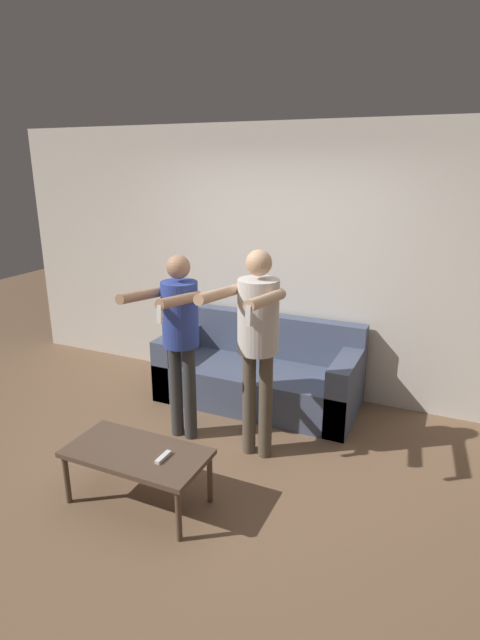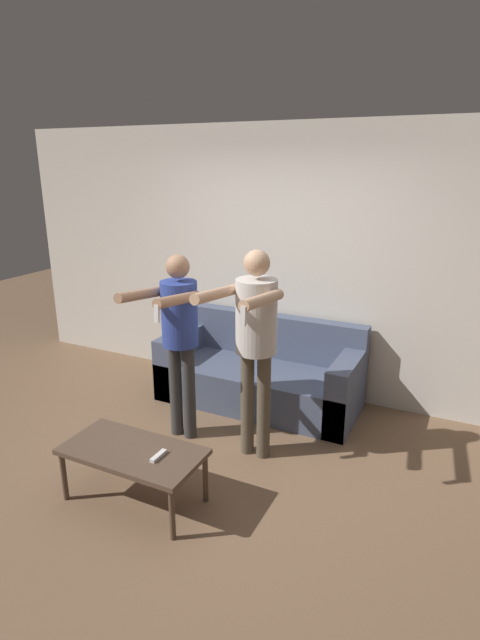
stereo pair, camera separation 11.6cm
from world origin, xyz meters
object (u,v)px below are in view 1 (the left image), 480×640
object	(u,v)px
coffee_table	(137,456)
remote_on_table	(163,457)
person_standing_left	(179,328)
person_standing_right	(257,332)
couch	(260,375)

from	to	relation	value
coffee_table	remote_on_table	world-z (taller)	remote_on_table
person_standing_left	person_standing_right	bearing A→B (deg)	-0.12
person_standing_left	couch	bearing A→B (deg)	69.48
couch	person_standing_right	world-z (taller)	person_standing_right
person_standing_left	person_standing_right	size ratio (longest dim) A/B	0.95
coffee_table	remote_on_table	xyz separation A→B (m)	(0.22, -0.00, 0.05)
person_standing_right	coffee_table	size ratio (longest dim) A/B	1.72
remote_on_table	coffee_table	bearing A→B (deg)	179.05
person_standing_left	coffee_table	xyz separation A→B (m)	(0.17, -0.90, -0.64)
couch	person_standing_left	distance (m)	1.24
coffee_table	remote_on_table	size ratio (longest dim) A/B	6.62
person_standing_right	coffee_table	world-z (taller)	person_standing_right
person_standing_right	remote_on_table	world-z (taller)	person_standing_right
person_standing_left	remote_on_table	distance (m)	1.15
couch	coffee_table	distance (m)	1.84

